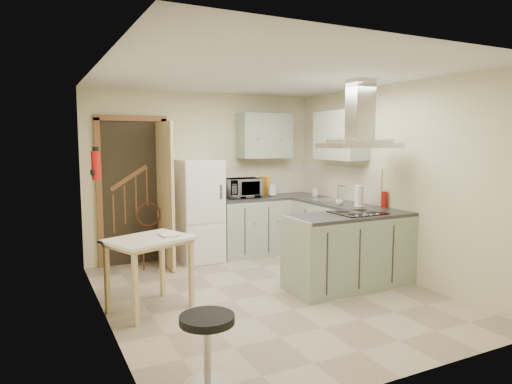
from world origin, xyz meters
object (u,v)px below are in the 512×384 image
extractor_hood (359,145)px  drop_leaf_table (150,274)px  peninsula (350,250)px  stool (207,351)px  fridge (199,211)px  microwave (243,188)px  bentwood_chair (151,238)px

extractor_hood → drop_leaf_table: bearing=172.4°
peninsula → drop_leaf_table: size_ratio=1.88×
stool → extractor_hood: bearing=29.0°
extractor_hood → stool: (-2.46, -1.37, -1.45)m
fridge → drop_leaf_table: bearing=-124.6°
microwave → fridge: bearing=-177.1°
peninsula → stool: (-2.36, -1.37, -0.18)m
drop_leaf_table → bentwood_chair: bearing=53.1°
drop_leaf_table → extractor_hood: bearing=-30.1°
extractor_hood → microwave: extractor_hood is taller
drop_leaf_table → microwave: (1.86, 1.69, 0.66)m
drop_leaf_table → stool: drop_leaf_table is taller
fridge → peninsula: bearing=-58.3°
peninsula → drop_leaf_table: (-2.37, 0.33, -0.06)m
fridge → stool: fridge is taller
fridge → bentwood_chair: 0.80m
extractor_hood → drop_leaf_table: 2.82m
fridge → extractor_hood: extractor_hood is taller
bentwood_chair → microwave: microwave is taller
drop_leaf_table → bentwood_chair: (0.42, 1.63, 0.02)m
peninsula → extractor_hood: bearing=0.0°
fridge → stool: (-1.14, -3.35, -0.48)m
bentwood_chair → microwave: size_ratio=1.52×
peninsula → stool: bearing=-149.9°
peninsula → stool: 2.74m
extractor_hood → microwave: bearing=106.7°
extractor_hood → bentwood_chair: size_ratio=1.10×
fridge → peninsula: 2.35m
extractor_hood → bentwood_chair: extractor_hood is taller
fridge → extractor_hood: bearing=-56.2°
stool → microwave: (1.86, 3.38, 0.78)m
bentwood_chair → extractor_hood: bearing=-42.0°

